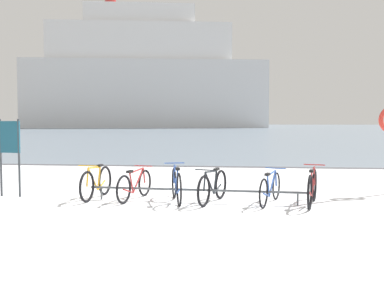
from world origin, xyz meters
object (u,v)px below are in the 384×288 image
(bicycle_0, at_px, (96,183))
(bicycle_4, at_px, (270,188))
(bicycle_3, at_px, (213,187))
(bicycle_1, at_px, (135,185))
(bicycle_5, at_px, (312,188))
(info_sign, at_px, (10,144))
(bicycle_2, at_px, (176,185))
(ferry_ship, at_px, (145,78))

(bicycle_0, height_order, bicycle_4, bicycle_0)
(bicycle_0, xyz_separation_m, bicycle_3, (2.71, -0.23, -0.01))
(bicycle_0, relative_size, bicycle_1, 1.02)
(bicycle_1, xyz_separation_m, bicycle_3, (1.79, -0.17, 0.02))
(bicycle_0, relative_size, bicycle_4, 1.02)
(bicycle_4, distance_m, bicycle_5, 0.89)
(info_sign, bearing_deg, bicycle_2, -4.27)
(bicycle_0, height_order, bicycle_2, bicycle_2)
(ferry_ship, bearing_deg, bicycle_1, -78.21)
(bicycle_2, bearing_deg, info_sign, 175.73)
(bicycle_2, bearing_deg, ferry_ship, 102.47)
(bicycle_3, height_order, bicycle_4, bicycle_3)
(bicycle_2, bearing_deg, bicycle_5, -0.77)
(bicycle_4, bearing_deg, bicycle_2, -179.03)
(bicycle_5, xyz_separation_m, ferry_ship, (-19.73, 75.95, 9.40))
(bicycle_2, relative_size, bicycle_3, 1.03)
(bicycle_2, xyz_separation_m, ferry_ship, (-16.79, 75.91, 9.40))
(bicycle_2, bearing_deg, bicycle_4, 0.97)
(bicycle_0, bearing_deg, bicycle_1, -3.62)
(bicycle_2, relative_size, bicycle_5, 0.97)
(bicycle_1, relative_size, bicycle_3, 1.01)
(bicycle_5, bearing_deg, bicycle_3, 178.25)
(bicycle_2, xyz_separation_m, bicycle_3, (0.80, 0.03, -0.03))
(bicycle_1, bearing_deg, ferry_ship, 101.79)
(bicycle_0, xyz_separation_m, ferry_ship, (-14.88, 75.66, 9.41))
(bicycle_1, height_order, bicycle_4, bicycle_1)
(bicycle_5, xyz_separation_m, info_sign, (-6.97, 0.34, 0.86))
(bicycle_1, relative_size, info_sign, 0.89)
(bicycle_0, xyz_separation_m, bicycle_5, (4.85, -0.29, 0.01))
(bicycle_1, bearing_deg, bicycle_3, -5.39)
(bicycle_0, xyz_separation_m, info_sign, (-2.12, 0.05, 0.87))
(bicycle_2, height_order, ferry_ship, ferry_ship)
(bicycle_2, height_order, info_sign, info_sign)
(bicycle_0, distance_m, bicycle_2, 1.93)
(bicycle_2, height_order, bicycle_4, bicycle_2)
(bicycle_1, xyz_separation_m, info_sign, (-3.04, 0.11, 0.90))
(bicycle_1, bearing_deg, bicycle_4, -3.00)
(info_sign, bearing_deg, bicycle_3, -3.26)
(bicycle_0, bearing_deg, bicycle_5, -3.45)
(bicycle_2, bearing_deg, bicycle_3, 1.83)
(bicycle_1, bearing_deg, bicycle_5, -3.41)
(bicycle_5, height_order, info_sign, info_sign)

